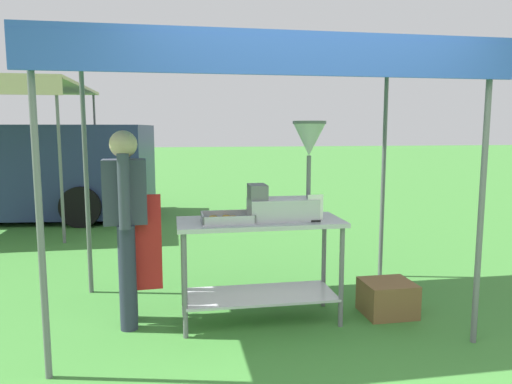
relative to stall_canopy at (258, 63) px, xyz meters
name	(u,v)px	position (x,y,z in m)	size (l,w,h in m)	color
ground_plane	(227,219)	(0.25, 4.55, -2.15)	(70.00, 70.00, 0.00)	#3D7F33
stall_canopy	(258,63)	(0.00, 0.00, 0.00)	(3.27, 1.88, 2.24)	slate
donut_cart	(260,249)	(0.00, -0.10, -1.53)	(1.37, 0.56, 0.87)	#B7B7BC
donut_tray	(228,219)	(-0.28, -0.14, -1.26)	(0.42, 0.31, 0.07)	#B7B7BC
donut_fryer	(291,181)	(0.25, -0.13, -0.96)	(0.64, 0.28, 0.81)	#B7B7BC
menu_sign	(315,210)	(0.43, -0.25, -1.19)	(0.13, 0.05, 0.22)	black
vendor	(127,218)	(-1.08, 0.01, -1.25)	(0.46, 0.53, 1.61)	#2D3347
supply_crate	(387,298)	(1.13, -0.15, -2.01)	(0.43, 0.39, 0.29)	brown
van_navy	(5,170)	(-3.72, 5.36, -1.28)	(5.27, 2.47, 1.69)	navy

